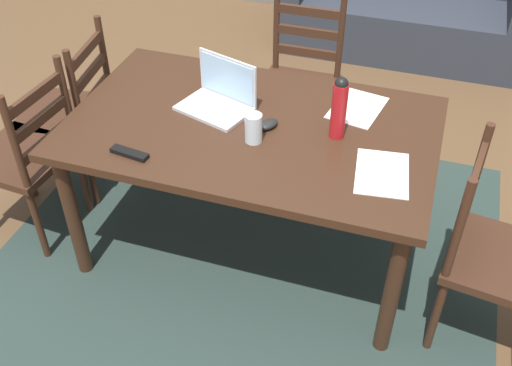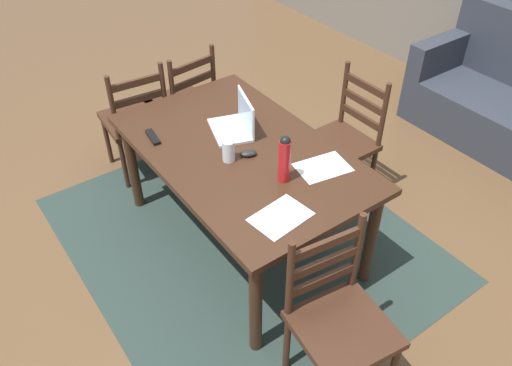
{
  "view_description": "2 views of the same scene",
  "coord_description": "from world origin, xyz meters",
  "px_view_note": "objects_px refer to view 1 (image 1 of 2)",
  "views": [
    {
      "loc": [
        0.71,
        -2.13,
        2.27
      ],
      "look_at": [
        0.04,
        -0.05,
        0.47
      ],
      "focal_mm": 42.51,
      "sensor_mm": 36.0,
      "label": 1
    },
    {
      "loc": [
        2.08,
        -1.39,
        2.54
      ],
      "look_at": [
        0.09,
        0.04,
        0.53
      ],
      "focal_mm": 35.97,
      "sensor_mm": 36.0,
      "label": 2
    }
  ],
  "objects_px": {
    "chair_left_near": "(27,156)",
    "tv_remote": "(130,153)",
    "chair_right_near": "(494,256)",
    "computer_mouse": "(269,124)",
    "couch": "(406,1)",
    "laptop": "(220,95)",
    "chair_far_head": "(299,86)",
    "water_bottle": "(339,107)",
    "dining_table": "(252,140)",
    "drinking_glass": "(253,128)",
    "chair_left_far": "(71,113)"
  },
  "relations": [
    {
      "from": "chair_left_near",
      "to": "tv_remote",
      "type": "height_order",
      "value": "chair_left_near"
    },
    {
      "from": "chair_right_near",
      "to": "computer_mouse",
      "type": "bearing_deg",
      "value": 169.13
    },
    {
      "from": "chair_right_near",
      "to": "couch",
      "type": "height_order",
      "value": "couch"
    },
    {
      "from": "chair_right_near",
      "to": "laptop",
      "type": "bearing_deg",
      "value": 167.16
    },
    {
      "from": "chair_far_head",
      "to": "couch",
      "type": "bearing_deg",
      "value": 75.89
    },
    {
      "from": "chair_left_near",
      "to": "chair_right_near",
      "type": "bearing_deg",
      "value": 0.22
    },
    {
      "from": "water_bottle",
      "to": "tv_remote",
      "type": "xyz_separation_m",
      "value": [
        -0.79,
        -0.4,
        -0.14
      ]
    },
    {
      "from": "couch",
      "to": "chair_right_near",
      "type": "bearing_deg",
      "value": -75.89
    },
    {
      "from": "chair_right_near",
      "to": "chair_far_head",
      "type": "distance_m",
      "value": 1.54
    },
    {
      "from": "dining_table",
      "to": "chair_far_head",
      "type": "bearing_deg",
      "value": 90.01
    },
    {
      "from": "chair_right_near",
      "to": "chair_far_head",
      "type": "xyz_separation_m",
      "value": [
        -1.11,
        1.07,
        0.0
      ]
    },
    {
      "from": "chair_left_near",
      "to": "chair_right_near",
      "type": "distance_m",
      "value": 2.22
    },
    {
      "from": "tv_remote",
      "to": "laptop",
      "type": "bearing_deg",
      "value": -17.84
    },
    {
      "from": "chair_far_head",
      "to": "drinking_glass",
      "type": "bearing_deg",
      "value": -87.27
    },
    {
      "from": "computer_mouse",
      "to": "drinking_glass",
      "type": "bearing_deg",
      "value": -77.89
    },
    {
      "from": "couch",
      "to": "tv_remote",
      "type": "bearing_deg",
      "value": -105.9
    },
    {
      "from": "tv_remote",
      "to": "chair_left_near",
      "type": "bearing_deg",
      "value": 84.08
    },
    {
      "from": "chair_right_near",
      "to": "laptop",
      "type": "height_order",
      "value": "laptop"
    },
    {
      "from": "chair_left_near",
      "to": "computer_mouse",
      "type": "bearing_deg",
      "value": 9.86
    },
    {
      "from": "laptop",
      "to": "drinking_glass",
      "type": "bearing_deg",
      "value": -42.87
    },
    {
      "from": "chair_far_head",
      "to": "computer_mouse",
      "type": "xyz_separation_m",
      "value": [
        0.08,
        -0.87,
        0.31
      ]
    },
    {
      "from": "dining_table",
      "to": "computer_mouse",
      "type": "xyz_separation_m",
      "value": [
        0.08,
        0.0,
        0.1
      ]
    },
    {
      "from": "couch",
      "to": "drinking_glass",
      "type": "xyz_separation_m",
      "value": [
        -0.37,
        -2.66,
        0.46
      ]
    },
    {
      "from": "water_bottle",
      "to": "computer_mouse",
      "type": "height_order",
      "value": "water_bottle"
    },
    {
      "from": "chair_far_head",
      "to": "couch",
      "type": "xyz_separation_m",
      "value": [
        0.42,
        1.67,
        -0.11
      ]
    },
    {
      "from": "dining_table",
      "to": "chair_left_near",
      "type": "height_order",
      "value": "chair_left_near"
    },
    {
      "from": "chair_far_head",
      "to": "chair_right_near",
      "type": "bearing_deg",
      "value": -43.93
    },
    {
      "from": "laptop",
      "to": "water_bottle",
      "type": "relative_size",
      "value": 1.3
    },
    {
      "from": "dining_table",
      "to": "drinking_glass",
      "type": "bearing_deg",
      "value": -67.94
    },
    {
      "from": "dining_table",
      "to": "chair_left_near",
      "type": "relative_size",
      "value": 1.73
    },
    {
      "from": "dining_table",
      "to": "laptop",
      "type": "relative_size",
      "value": 4.4
    },
    {
      "from": "dining_table",
      "to": "chair_left_far",
      "type": "height_order",
      "value": "chair_left_far"
    },
    {
      "from": "chair_right_near",
      "to": "water_bottle",
      "type": "xyz_separation_m",
      "value": [
        -0.73,
        0.23,
        0.44
      ]
    },
    {
      "from": "laptop",
      "to": "chair_left_far",
      "type": "bearing_deg",
      "value": 173.43
    },
    {
      "from": "chair_far_head",
      "to": "couch",
      "type": "height_order",
      "value": "couch"
    },
    {
      "from": "chair_right_near",
      "to": "chair_left_far",
      "type": "relative_size",
      "value": 1.0
    },
    {
      "from": "chair_far_head",
      "to": "laptop",
      "type": "xyz_separation_m",
      "value": [
        -0.18,
        -0.77,
        0.35
      ]
    },
    {
      "from": "chair_left_far",
      "to": "couch",
      "type": "distance_m",
      "value": 2.8
    },
    {
      "from": "chair_right_near",
      "to": "computer_mouse",
      "type": "height_order",
      "value": "chair_right_near"
    },
    {
      "from": "water_bottle",
      "to": "drinking_glass",
      "type": "xyz_separation_m",
      "value": [
        -0.33,
        -0.15,
        -0.08
      ]
    },
    {
      "from": "computer_mouse",
      "to": "chair_right_near",
      "type": "bearing_deg",
      "value": 16.03
    },
    {
      "from": "tv_remote",
      "to": "dining_table",
      "type": "bearing_deg",
      "value": -40.04
    },
    {
      "from": "chair_left_far",
      "to": "water_bottle",
      "type": "height_order",
      "value": "water_bottle"
    },
    {
      "from": "laptop",
      "to": "drinking_glass",
      "type": "distance_m",
      "value": 0.32
    },
    {
      "from": "chair_left_near",
      "to": "drinking_glass",
      "type": "bearing_deg",
      "value": 4.35
    },
    {
      "from": "chair_far_head",
      "to": "dining_table",
      "type": "bearing_deg",
      "value": -89.99
    },
    {
      "from": "tv_remote",
      "to": "chair_far_head",
      "type": "bearing_deg",
      "value": -10.52
    },
    {
      "from": "chair_left_near",
      "to": "water_bottle",
      "type": "relative_size",
      "value": 3.31
    },
    {
      "from": "dining_table",
      "to": "laptop",
      "type": "distance_m",
      "value": 0.25
    },
    {
      "from": "drinking_glass",
      "to": "chair_far_head",
      "type": "bearing_deg",
      "value": 92.73
    }
  ]
}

